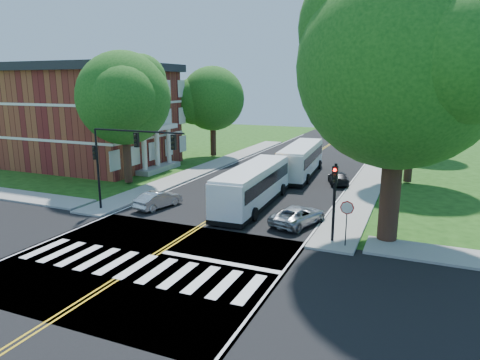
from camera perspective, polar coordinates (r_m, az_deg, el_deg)
The scene contains 24 objects.
ground at distance 22.35m, azimuth -12.87°, elevation -10.73°, with size 140.00×140.00×0.00m, color #1A4110.
road at distance 37.62m, azimuth 3.29°, elevation -0.75°, with size 14.00×96.00×0.01m, color black.
cross_road at distance 22.35m, azimuth -12.87°, elevation -10.72°, with size 60.00×12.00×0.01m, color black.
center_line at distance 41.32m, azimuth 5.17°, elevation 0.46°, with size 0.36×70.00×0.01m, color gold.
edge_line_w at distance 43.83m, azimuth -3.32°, elevation 1.20°, with size 0.12×70.00×0.01m, color silver.
edge_line_e at distance 39.82m, azimuth 14.51°, elevation -0.37°, with size 0.12×70.00×0.01m, color silver.
crosswalk at distance 21.98m, azimuth -13.64°, elevation -11.14°, with size 12.60×3.00×0.01m, color silver.
stop_bar at distance 21.92m, azimuth -2.78°, elevation -10.84°, with size 6.60×0.40×0.01m, color silver.
sidewalk_nw at distance 47.11m, azimuth -3.34°, elevation 2.09°, with size 2.60×40.00×0.15m, color gray.
sidewalk_ne at distance 42.55m, azimuth 17.13°, elevation 0.38°, with size 2.60×40.00×0.15m, color gray.
tree_ne_big at distance 24.50m, azimuth 20.59°, elevation 13.93°, with size 10.80×10.80×14.91m.
tree_west_near at distance 38.68m, azimuth -15.23°, elevation 10.46°, with size 8.00×8.00×11.40m.
tree_west_far at distance 52.00m, azimuth -3.67°, elevation 10.77°, with size 7.60×7.60×10.67m.
tree_east_mid at distance 40.47m, azimuth 22.28°, elevation 10.52°, with size 8.40×8.40×11.93m.
tree_east_far at distance 56.48m, azimuth 23.59°, elevation 9.77°, with size 7.20×7.20×10.34m.
brick_building at distance 50.14m, azimuth -20.35°, elevation 8.13°, with size 20.00×13.00×10.80m.
signal_nw at distance 29.55m, azimuth -15.26°, elevation 3.73°, with size 7.15×0.46×5.66m.
signal_ne at distance 23.97m, azimuth 12.47°, elevation -1.60°, with size 0.30×0.46×4.40m.
stop_sign at distance 23.66m, azimuth 14.06°, elevation -4.22°, with size 0.76×0.08×2.53m.
bus_lead at distance 31.14m, azimuth 1.80°, elevation -0.68°, with size 3.10×11.37×2.91m.
bus_follow at distance 41.88m, azimuth 8.15°, elevation 2.73°, with size 3.43×11.68×2.98m.
hatchback at distance 31.33m, azimuth -10.83°, elevation -2.56°, with size 1.31×3.75×1.23m, color #AFB2B7.
suv at distance 27.42m, azimuth 7.80°, elevation -4.69°, with size 2.01×4.37×1.21m, color #A3A6AA.
dark_sedan at distance 39.02m, azimuth 12.98°, elevation 0.27°, with size 1.55×3.82×1.11m, color black.
Camera 1 is at (12.31, -16.45, 8.79)m, focal length 32.00 mm.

